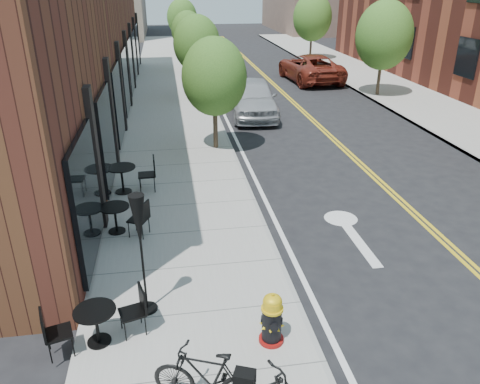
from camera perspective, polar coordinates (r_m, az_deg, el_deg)
ground at (r=9.10m, az=7.36°, el=-13.74°), size 120.00×120.00×0.00m
sidewalk_near at (r=17.71m, az=-7.85°, el=6.07°), size 4.00×70.00×0.12m
sidewalk_far at (r=21.52m, az=26.27°, el=7.08°), size 4.00×70.00×0.12m
building_near at (r=21.35m, az=-21.51°, el=17.31°), size 5.00×28.00×7.00m
tree_near_a at (r=16.18m, az=-3.16°, el=13.83°), size 2.20×2.20×3.81m
tree_near_b at (r=24.04m, az=-5.29°, el=17.56°), size 2.30×2.30×3.98m
tree_near_c at (r=32.00m, az=-6.38°, el=18.91°), size 2.10×2.10×3.67m
tree_near_d at (r=39.94m, az=-7.07°, el=20.36°), size 2.40×2.40×4.11m
tree_far_b at (r=25.38m, az=17.16°, el=17.78°), size 2.80×2.80×4.62m
tree_far_c at (r=36.55m, az=8.82°, el=20.31°), size 2.80×2.80×4.62m
fire_hydrant at (r=7.89m, az=3.91°, el=-15.19°), size 0.52×0.52×0.95m
bicycle_left at (r=6.95m, az=-4.01°, el=-21.70°), size 1.65×1.02×0.96m
bistro_set_a at (r=8.21m, az=-17.13°, el=-14.84°), size 1.62×0.84×0.85m
bistro_set_b at (r=11.36m, az=-14.98°, el=-2.75°), size 1.63×1.04×0.87m
bistro_set_c at (r=13.42m, az=-14.21°, el=1.94°), size 1.84×0.82×0.99m
patio_umbrella at (r=8.04m, az=-12.17°, el=-4.57°), size 0.37×0.37×2.30m
parked_car_a at (r=21.07m, az=1.62°, el=11.41°), size 2.33×4.93×1.63m
parked_car_b at (r=29.45m, az=-1.44°, el=14.91°), size 1.71×4.15×1.34m
parked_car_c at (r=31.78m, az=-2.12°, el=15.58°), size 2.04×4.56×1.30m
parked_car_far at (r=29.01m, az=8.52°, el=14.76°), size 2.97×5.85×1.59m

